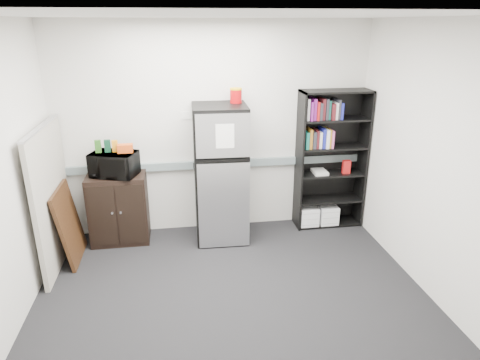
{
  "coord_description": "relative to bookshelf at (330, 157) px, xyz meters",
  "views": [
    {
      "loc": [
        -0.49,
        -3.6,
        2.65
      ],
      "look_at": [
        0.2,
        0.9,
        0.96
      ],
      "focal_mm": 32.0,
      "sensor_mm": 36.0,
      "label": 1
    }
  ],
  "objects": [
    {
      "name": "floor",
      "position": [
        -1.51,
        -1.57,
        -0.97
      ],
      "size": [
        4.0,
        4.0,
        0.0
      ],
      "primitive_type": "plane",
      "color": "black",
      "rests_on": "ground"
    },
    {
      "name": "wall_back",
      "position": [
        -1.51,
        0.18,
        0.38
      ],
      "size": [
        4.0,
        0.02,
        2.7
      ],
      "primitive_type": "cube",
      "color": "silver",
      "rests_on": "floor"
    },
    {
      "name": "wall_right",
      "position": [
        0.49,
        -1.57,
        0.38
      ],
      "size": [
        0.02,
        3.5,
        2.7
      ],
      "primitive_type": "cube",
      "color": "silver",
      "rests_on": "floor"
    },
    {
      "name": "ceiling",
      "position": [
        -1.51,
        -1.57,
        1.73
      ],
      "size": [
        4.0,
        3.5,
        0.02
      ],
      "primitive_type": "cube",
      "color": "white",
      "rests_on": "wall_back"
    },
    {
      "name": "electrical_raceway",
      "position": [
        -1.51,
        0.15,
        -0.07
      ],
      "size": [
        3.92,
        0.05,
        0.1
      ],
      "primitive_type": "cube",
      "color": "gray",
      "rests_on": "wall_back"
    },
    {
      "name": "wall_note",
      "position": [
        -1.86,
        0.18,
        0.58
      ],
      "size": [
        0.14,
        0.0,
        0.1
      ],
      "primitive_type": "cube",
      "color": "white",
      "rests_on": "wall_back"
    },
    {
      "name": "bookshelf",
      "position": [
        0.0,
        0.0,
        0.0
      ],
      "size": [
        0.9,
        0.34,
        1.85
      ],
      "color": "black",
      "rests_on": "floor"
    },
    {
      "name": "cubicle_partition",
      "position": [
        -3.41,
        -0.49,
        -0.16
      ],
      "size": [
        0.06,
        1.3,
        1.62
      ],
      "color": "gray",
      "rests_on": "floor"
    },
    {
      "name": "cabinet",
      "position": [
        -2.76,
        -0.07,
        -0.53
      ],
      "size": [
        0.71,
        0.47,
        0.89
      ],
      "color": "black",
      "rests_on": "floor"
    },
    {
      "name": "microwave",
      "position": [
        -2.76,
        -0.08,
        0.06
      ],
      "size": [
        0.61,
        0.5,
        0.29
      ],
      "primitive_type": "imported",
      "rotation": [
        0.0,
        0.0,
        -0.31
      ],
      "color": "black",
      "rests_on": "cabinet"
    },
    {
      "name": "snack_box_a",
      "position": [
        -2.92,
        -0.05,
        0.29
      ],
      "size": [
        0.07,
        0.06,
        0.15
      ],
      "primitive_type": "cube",
      "rotation": [
        0.0,
        0.0,
        0.07
      ],
      "color": "#275B1A",
      "rests_on": "microwave"
    },
    {
      "name": "snack_box_b",
      "position": [
        -2.82,
        -0.05,
        0.29
      ],
      "size": [
        0.07,
        0.05,
        0.15
      ],
      "primitive_type": "cube",
      "rotation": [
        0.0,
        0.0,
        0.06
      ],
      "color": "#0B331F",
      "rests_on": "microwave"
    },
    {
      "name": "snack_box_c",
      "position": [
        -2.73,
        -0.05,
        0.28
      ],
      "size": [
        0.08,
        0.06,
        0.14
      ],
      "primitive_type": "cube",
      "rotation": [
        0.0,
        0.0,
        0.14
      ],
      "color": "orange",
      "rests_on": "microwave"
    },
    {
      "name": "snack_bag",
      "position": [
        -2.61,
        -0.1,
        0.26
      ],
      "size": [
        0.18,
        0.1,
        0.1
      ],
      "primitive_type": "cube",
      "rotation": [
        0.0,
        0.0,
        0.03
      ],
      "color": "#CC4914",
      "rests_on": "microwave"
    },
    {
      "name": "refrigerator",
      "position": [
        -1.47,
        -0.15,
        -0.11
      ],
      "size": [
        0.67,
        0.7,
        1.73
      ],
      "rotation": [
        0.0,
        0.0,
        -0.03
      ],
      "color": "black",
      "rests_on": "floor"
    },
    {
      "name": "coffee_can",
      "position": [
        -1.25,
        -0.02,
        0.86
      ],
      "size": [
        0.15,
        0.15,
        0.2
      ],
      "color": "#A4070B",
      "rests_on": "refrigerator"
    },
    {
      "name": "framed_poster",
      "position": [
        -3.28,
        -0.45,
        -0.52
      ],
      "size": [
        0.18,
        0.7,
        0.89
      ],
      "rotation": [
        0.0,
        -0.16,
        0.0
      ],
      "color": "black",
      "rests_on": "floor"
    }
  ]
}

